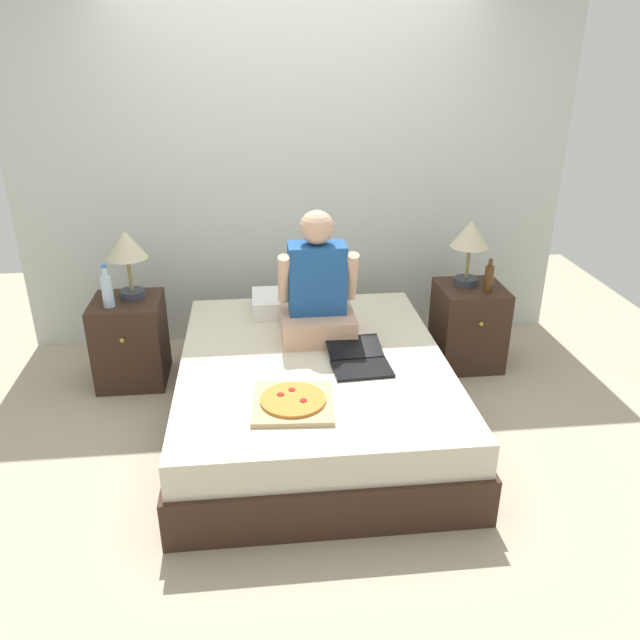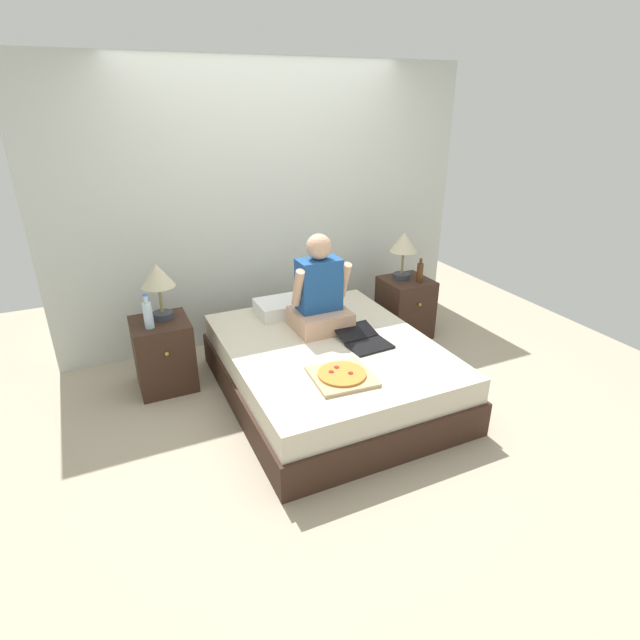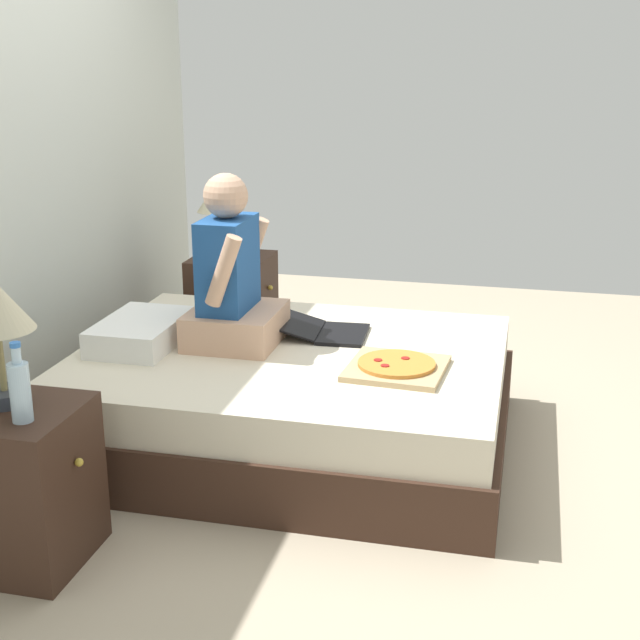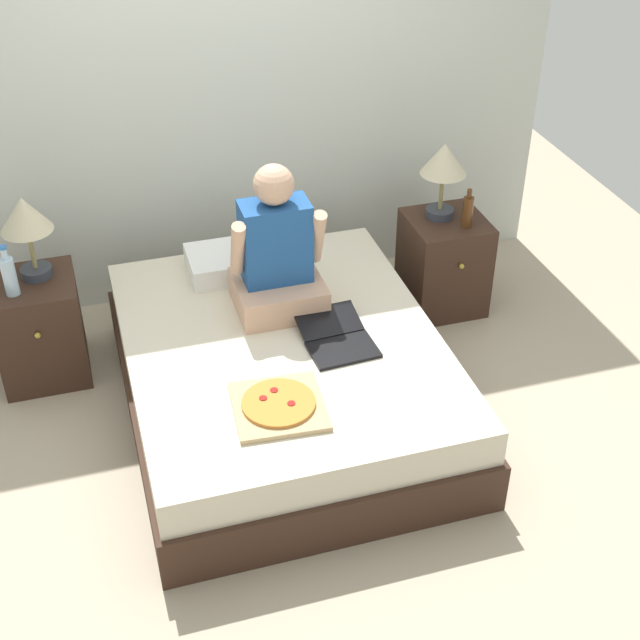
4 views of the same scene
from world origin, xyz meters
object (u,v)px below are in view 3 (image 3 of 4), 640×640
object	(u,v)px
bed	(292,397)
nightstand_right	(233,304)
water_bottle	(20,390)
laptop	(329,331)
pizza_box	(396,367)
person_seated	(231,282)
nightstand_left	(21,485)
lamp_on_right_nightstand	(220,201)
beer_bottle	(251,239)

from	to	relation	value
bed	nightstand_right	bearing A→B (deg)	30.26
water_bottle	laptop	world-z (taller)	water_bottle
water_bottle	pizza_box	xyz separation A→B (m)	(1.09, -1.09, -0.22)
person_seated	laptop	size ratio (longest dim) A/B	1.80
nightstand_left	person_seated	distance (m)	1.35
lamp_on_right_nightstand	beer_bottle	size ratio (longest dim) A/B	1.96
water_bottle	pizza_box	bearing A→B (deg)	-44.99
water_bottle	laptop	distance (m)	1.66
nightstand_left	nightstand_right	size ratio (longest dim) A/B	1.00
nightstand_right	laptop	world-z (taller)	nightstand_right
beer_bottle	person_seated	world-z (taller)	person_seated
person_seated	pizza_box	bearing A→B (deg)	-104.33
lamp_on_right_nightstand	water_bottle	bearing A→B (deg)	-176.61
laptop	pizza_box	world-z (taller)	laptop
person_seated	nightstand_right	bearing A→B (deg)	19.13
nightstand_right	laptop	size ratio (longest dim) A/B	1.34
lamp_on_right_nightstand	person_seated	xyz separation A→B (m)	(-1.07, -0.43, -0.17)
water_bottle	lamp_on_right_nightstand	xyz separation A→B (m)	(2.36, 0.14, 0.22)
nightstand_left	lamp_on_right_nightstand	xyz separation A→B (m)	(2.28, 0.05, 0.62)
nightstand_left	person_seated	world-z (taller)	person_seated
bed	laptop	distance (m)	0.37
water_bottle	beer_bottle	world-z (taller)	water_bottle
water_bottle	nightstand_right	distance (m)	2.43
beer_bottle	pizza_box	xyz separation A→B (m)	(-1.37, -1.08, -0.21)
pizza_box	person_seated	bearing A→B (deg)	75.67
nightstand_left	nightstand_right	bearing A→B (deg)	0.00
person_seated	laptop	bearing A→B (deg)	-64.55
laptop	nightstand_left	bearing A→B (deg)	150.61
nightstand_left	lamp_on_right_nightstand	size ratio (longest dim) A/B	1.29
nightstand_left	nightstand_right	distance (m)	2.31
beer_bottle	person_seated	bearing A→B (deg)	-166.46
bed	lamp_on_right_nightstand	world-z (taller)	lamp_on_right_nightstand
water_bottle	nightstand_right	size ratio (longest dim) A/B	0.48
water_bottle	nightstand_right	world-z (taller)	water_bottle
nightstand_left	beer_bottle	world-z (taller)	beer_bottle
water_bottle	beer_bottle	xyz separation A→B (m)	(2.46, -0.01, -0.02)
bed	nightstand_left	distance (m)	1.34
beer_bottle	pizza_box	bearing A→B (deg)	-141.94
water_bottle	laptop	bearing A→B (deg)	-25.29
nightstand_right	pizza_box	bearing A→B (deg)	-137.96
nightstand_right	lamp_on_right_nightstand	distance (m)	0.62
pizza_box	laptop	bearing A→B (deg)	44.11
water_bottle	person_seated	distance (m)	1.32
nightstand_left	nightstand_right	xyz separation A→B (m)	(2.31, 0.00, 0.00)
lamp_on_right_nightstand	person_seated	distance (m)	1.17
laptop	pizza_box	size ratio (longest dim) A/B	1.01
lamp_on_right_nightstand	pizza_box	bearing A→B (deg)	-136.11
bed	person_seated	bearing A→B (deg)	79.53
beer_bottle	laptop	xyz separation A→B (m)	(-0.98, -0.69, -0.20)
nightstand_left	laptop	xyz separation A→B (m)	(1.40, -0.79, 0.18)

